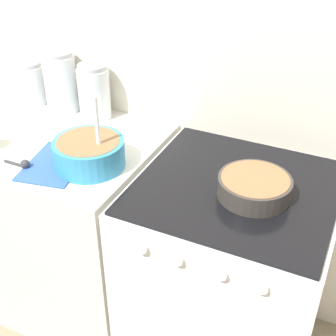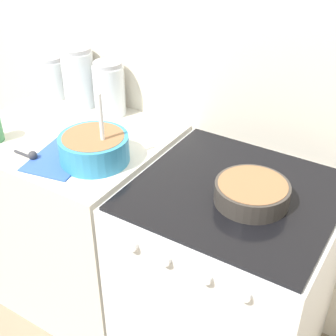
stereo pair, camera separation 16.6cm
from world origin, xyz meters
TOP-DOWN VIEW (x-y plane):
  - wall_back at (0.00, 0.71)m, footprint 4.65×0.05m
  - countertop_cabinet at (-0.41, 0.34)m, footprint 0.83×0.69m
  - stove at (0.38, 0.34)m, footprint 0.72×0.70m
  - mixing_bowl at (-0.17, 0.24)m, footprint 0.27×0.27m
  - baking_pan at (0.44, 0.31)m, footprint 0.25×0.25m
  - storage_jar_left at (-0.72, 0.59)m, footprint 0.13×0.13m
  - storage_jar_middle at (-0.55, 0.59)m, footprint 0.15×0.15m
  - storage_jar_right at (-0.37, 0.59)m, footprint 0.14×0.14m
  - recipe_page at (-0.29, 0.19)m, footprint 0.25×0.33m
  - measuring_spoon at (-0.39, 0.12)m, footprint 0.12×0.04m

SIDE VIEW (x-z plane):
  - stove at x=0.38m, z-range 0.00..0.89m
  - countertop_cabinet at x=-0.41m, z-range 0.00..0.89m
  - recipe_page at x=-0.29m, z-range 0.89..0.90m
  - measuring_spoon at x=-0.39m, z-range 0.89..0.92m
  - baking_pan at x=0.44m, z-range 0.89..0.96m
  - mixing_bowl at x=-0.17m, z-range 0.81..1.10m
  - storage_jar_left at x=-0.72m, z-range 0.88..1.08m
  - storage_jar_right at x=-0.37m, z-range 0.87..1.12m
  - storage_jar_middle at x=-0.55m, z-range 0.87..1.15m
  - wall_back at x=0.00m, z-range 0.00..2.40m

